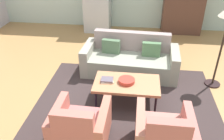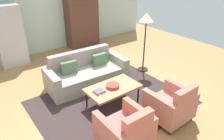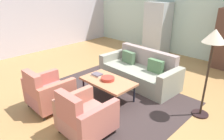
{
  "view_description": "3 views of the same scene",
  "coord_description": "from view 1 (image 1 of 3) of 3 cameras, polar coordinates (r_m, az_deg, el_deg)",
  "views": [
    {
      "loc": [
        0.15,
        -3.74,
        2.84
      ],
      "look_at": [
        -0.31,
        0.07,
        0.58
      ],
      "focal_mm": 38.07,
      "sensor_mm": 36.0,
      "label": 1
    },
    {
      "loc": [
        -2.49,
        -3.34,
        2.94
      ],
      "look_at": [
        0.14,
        0.11,
        0.73
      ],
      "focal_mm": 34.16,
      "sensor_mm": 36.0,
      "label": 2
    },
    {
      "loc": [
        2.98,
        -3.03,
        2.42
      ],
      "look_at": [
        -0.01,
        0.0,
        0.66
      ],
      "focal_mm": 33.35,
      "sensor_mm": 36.0,
      "label": 3
    }
  ],
  "objects": [
    {
      "name": "ground_plane",
      "position": [
        4.7,
        3.68,
        -6.73
      ],
      "size": [
        10.93,
        10.93,
        0.0
      ],
      "primitive_type": "plane",
      "color": "#B07F4B"
    },
    {
      "name": "area_rug",
      "position": [
        4.64,
        3.44,
        -7.22
      ],
      "size": [
        3.4,
        2.6,
        0.01
      ],
      "primitive_type": "cube",
      "color": "#392C2C",
      "rests_on": "ground"
    },
    {
      "name": "couch",
      "position": [
        5.44,
        4.41,
        2.47
      ],
      "size": [
        2.14,
        1.01,
        0.86
      ],
      "rotation": [
        0.0,
        0.0,
        3.09
      ],
      "color": "gray",
      "rests_on": "ground"
    },
    {
      "name": "coffee_table",
      "position": [
        4.36,
        3.56,
        -3.4
      ],
      "size": [
        1.2,
        0.7,
        0.45
      ],
      "color": "black",
      "rests_on": "ground"
    },
    {
      "name": "armchair_left",
      "position": [
        3.59,
        -7.72,
        -14.01
      ],
      "size": [
        0.81,
        0.81,
        0.88
      ],
      "rotation": [
        0.0,
        0.0,
        -0.02
      ],
      "color": "black",
      "rests_on": "ground"
    },
    {
      "name": "armchair_right",
      "position": [
        3.53,
        12.31,
        -15.48
      ],
      "size": [
        0.8,
        0.8,
        0.88
      ],
      "rotation": [
        0.0,
        0.0,
        -0.0
      ],
      "color": "#312612",
      "rests_on": "ground"
    },
    {
      "name": "fruit_bowl",
      "position": [
        4.32,
        3.52,
        -2.6
      ],
      "size": [
        0.3,
        0.3,
        0.07
      ],
      "primitive_type": "cylinder",
      "color": "#B4382C",
      "rests_on": "coffee_table"
    },
    {
      "name": "book_stack",
      "position": [
        4.36,
        -1.19,
        -2.39
      ],
      "size": [
        0.25,
        0.23,
        0.05
      ],
      "color": "beige",
      "rests_on": "coffee_table"
    },
    {
      "name": "cabinet",
      "position": [
        7.79,
        16.82,
        14.87
      ],
      "size": [
        1.2,
        0.51,
        1.8
      ],
      "color": "brown",
      "rests_on": "ground"
    },
    {
      "name": "refrigerator",
      "position": [
        7.7,
        -3.54,
        16.07
      ],
      "size": [
        0.8,
        0.73,
        1.85
      ],
      "color": "#B7BABF",
      "rests_on": "ground"
    }
  ]
}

